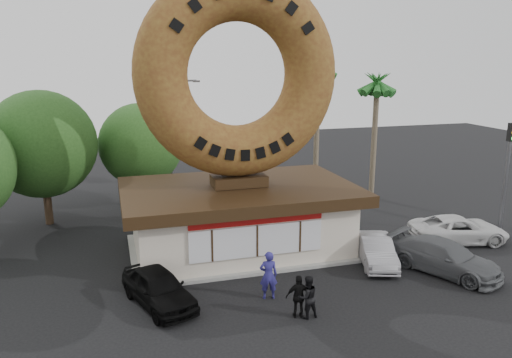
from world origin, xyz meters
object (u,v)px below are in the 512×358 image
object	(u,v)px
traffic_signal	(507,165)
car_grey	(445,257)
person_center	(307,297)
person_right	(299,297)
street_lamp	(173,134)
car_white	(459,229)
car_silver	(376,250)
car_black	(159,288)
donut_shop	(239,216)
person_left	(268,275)
giant_donut	(238,75)

from	to	relation	value
traffic_signal	car_grey	size ratio (longest dim) A/B	1.22
person_center	person_right	bearing A→B (deg)	-26.88
street_lamp	car_white	distance (m)	18.27
street_lamp	person_right	distance (m)	17.65
car_white	car_silver	bearing A→B (deg)	114.70
car_silver	car_black	bearing A→B (deg)	-155.51
car_silver	car_white	distance (m)	5.69
person_center	person_right	xyz separation A→B (m)	(-0.29, 0.11, 0.00)
donut_shop	car_grey	bearing A→B (deg)	-33.22
person_center	car_grey	size ratio (longest dim) A/B	0.33
person_left	person_center	world-z (taller)	person_left
giant_donut	car_grey	size ratio (longest dim) A/B	1.92
street_lamp	car_grey	bearing A→B (deg)	-57.08
street_lamp	person_left	bearing A→B (deg)	-83.94
donut_shop	person_left	distance (m)	5.42
car_grey	person_center	bearing A→B (deg)	167.97
street_lamp	car_white	size ratio (longest dim) A/B	1.62
person_center	person_right	distance (m)	0.31
person_center	traffic_signal	bearing A→B (deg)	-165.19
car_silver	car_grey	bearing A→B (deg)	-18.82
street_lamp	person_center	size ratio (longest dim) A/B	4.88
car_silver	car_grey	size ratio (longest dim) A/B	0.80
giant_donut	person_left	bearing A→B (deg)	-92.36
traffic_signal	car_black	bearing A→B (deg)	-171.72
car_grey	car_white	xyz separation A→B (m)	(3.14, 3.04, -0.04)
traffic_signal	person_center	bearing A→B (deg)	-158.59
person_left	car_white	xyz separation A→B (m)	(11.39, 3.14, -0.30)
car_silver	car_grey	distance (m)	3.00
car_grey	giant_donut	bearing A→B (deg)	119.78
car_white	donut_shop	bearing A→B (deg)	90.70
street_lamp	person_center	bearing A→B (deg)	-81.64
giant_donut	person_right	size ratio (longest dim) A/B	5.81
car_silver	car_grey	xyz separation A→B (m)	(2.41, -1.78, 0.07)
person_center	car_white	size ratio (longest dim) A/B	0.33
giant_donut	person_right	bearing A→B (deg)	-86.91
car_silver	person_left	bearing A→B (deg)	-144.42
traffic_signal	car_white	xyz separation A→B (m)	(-2.83, -0.23, -3.18)
traffic_signal	person_right	bearing A→B (deg)	-159.41
donut_shop	car_grey	xyz separation A→B (m)	(8.03, -5.26, -1.05)
giant_donut	person_left	distance (m)	9.30
car_white	car_black	bearing A→B (deg)	110.89
person_right	car_white	xyz separation A→B (m)	(10.78, 4.89, -0.14)
person_right	car_silver	distance (m)	6.38
giant_donut	traffic_signal	bearing A→B (deg)	-8.17
car_black	street_lamp	bearing A→B (deg)	60.30
person_center	car_black	xyz separation A→B (m)	(-5.12, 2.54, -0.11)
giant_donut	car_white	distance (m)	13.85
street_lamp	giant_donut	bearing A→B (deg)	-79.49
donut_shop	giant_donut	world-z (taller)	giant_donut
person_right	car_grey	size ratio (longest dim) A/B	0.33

